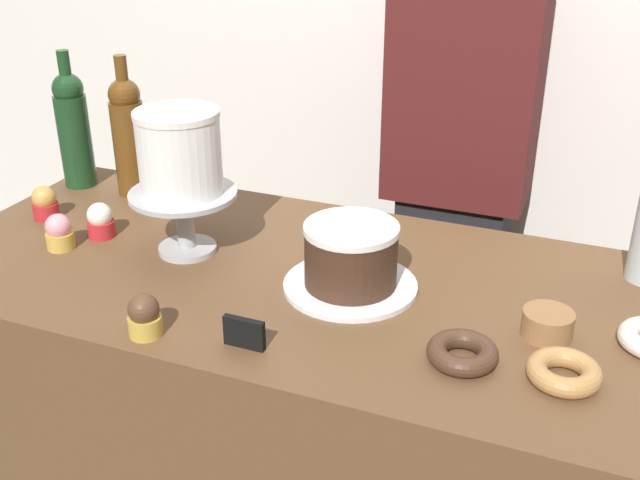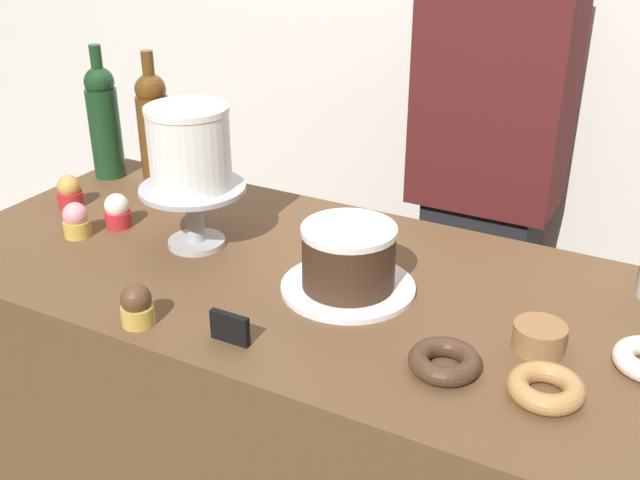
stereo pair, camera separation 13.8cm
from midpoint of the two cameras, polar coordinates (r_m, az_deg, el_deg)
The scene contains 17 objects.
back_wall at distance 2.13m, azimuth 14.24°, elevation 16.76°, with size 6.00×0.05×2.60m.
display_counter at distance 1.69m, azimuth 2.44°, elevation -16.87°, with size 1.57×0.67×0.93m.
cake_stand_pedestal at distance 1.52m, azimuth -6.95°, elevation 2.55°, with size 0.21×0.21×0.13m.
white_layer_cake at distance 1.47m, azimuth -7.21°, elevation 6.93°, with size 0.16×0.16×0.16m.
silver_serving_platter at distance 1.38m, azimuth 5.00°, elevation -3.64°, with size 0.25×0.25×0.01m.
chocolate_round_cake at distance 1.35m, azimuth 5.10°, elevation -1.31°, with size 0.17×0.17×0.12m.
wine_bottle_green at distance 1.91m, azimuth -14.03°, elevation 8.77°, with size 0.08×0.08×0.33m.
wine_bottle_amber at distance 1.82m, azimuth -10.30°, elevation 8.27°, with size 0.08×0.08×0.33m.
cupcake_caramel at distance 1.78m, azimuth -16.32°, elevation 3.46°, with size 0.06×0.06×0.07m.
cupcake_strawberry at distance 1.62m, azimuth -15.66°, elevation 1.37°, with size 0.06×0.06×0.07m.
cupcake_chocolate at distance 1.28m, azimuth -10.70°, elevation -4.99°, with size 0.06×0.06×0.07m.
cupcake_vanilla at distance 1.65m, azimuth -12.76°, elevation 2.09°, with size 0.06×0.06×0.07m.
donut_maple at distance 1.18m, azimuth 20.01°, elevation -10.57°, with size 0.11×0.11×0.03m.
donut_chocolate at distance 1.19m, azimuth 12.73°, elevation -9.03°, with size 0.11×0.11×0.03m.
cookie_stack at distance 1.27m, azimuth 19.27°, elevation -7.05°, with size 0.08×0.08×0.04m.
price_sign_chalkboard at distance 1.22m, azimuth -3.61°, elevation -6.74°, with size 0.07×0.01×0.05m.
barista_figure at distance 2.02m, azimuth 14.16°, elevation 2.62°, with size 0.36×0.22×1.60m.
Camera 2 is at (0.59, -1.09, 1.61)m, focal length 42.36 mm.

